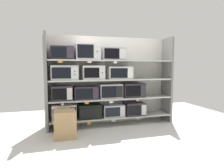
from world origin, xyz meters
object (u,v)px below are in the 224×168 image
microwave_1 (89,111)px  microwave_12 (87,52)px  microwave_11 (62,53)px  microwave_4 (62,93)px  microwave_0 (64,112)px  microwave_7 (133,90)px  microwave_5 (86,93)px  microwave_6 (110,91)px  microwave_9 (93,72)px  microwave_8 (64,73)px  microwave_13 (113,54)px  microwave_2 (113,110)px  microwave_10 (119,73)px  shipping_carton (65,124)px  microwave_3 (134,108)px

microwave_1 → microwave_12: size_ratio=0.97×
microwave_11 → microwave_4: bearing=179.5°
microwave_0 → microwave_7: bearing=-0.0°
microwave_5 → microwave_12: microwave_12 is taller
microwave_1 → microwave_12: (-0.03, -0.00, 1.30)m
microwave_12 → microwave_6: bearing=0.0°
microwave_9 → microwave_8: bearing=-180.0°
microwave_6 → microwave_13: bearing=-0.0°
microwave_0 → microwave_13: bearing=-0.0°
microwave_2 → microwave_12: (-0.57, -0.00, 1.32)m
microwave_9 → microwave_10: microwave_9 is taller
microwave_5 → shipping_carton: microwave_5 is taller
microwave_10 → shipping_carton: 1.66m
microwave_0 → microwave_4: 0.42m
microwave_6 → microwave_9: (-0.39, 0.00, 0.42)m
microwave_1 → microwave_11: microwave_11 is taller
microwave_3 → microwave_5: bearing=-180.0°
microwave_1 → microwave_10: 1.10m
microwave_8 → microwave_2: bearing=-0.0°
microwave_3 → microwave_8: 1.81m
microwave_11 → shipping_carton: (0.01, -0.53, -1.37)m
microwave_0 → microwave_12: bearing=-0.0°
microwave_7 → microwave_0: bearing=180.0°
microwave_7 → microwave_8: 1.61m
microwave_2 → microwave_10: 0.88m
microwave_11 → shipping_carton: bearing=-88.6°
shipping_carton → microwave_1: bearing=43.8°
microwave_8 → microwave_12: 0.66m
microwave_3 → microwave_13: bearing=-180.0°
microwave_10 → microwave_4: bearing=180.0°
microwave_1 → shipping_carton: bearing=-136.2°
microwave_12 → microwave_7: bearing=0.0°
microwave_9 → microwave_11: size_ratio=1.04×
microwave_12 → microwave_5: bearing=179.9°
microwave_7 → microwave_12: size_ratio=1.00×
microwave_9 → microwave_12: (-0.12, -0.00, 0.45)m
microwave_11 → microwave_12: (0.54, -0.00, 0.03)m
microwave_12 → shipping_carton: bearing=-134.7°
microwave_3 → microwave_8: size_ratio=0.84×
microwave_9 → microwave_5: bearing=-179.9°
microwave_1 → microwave_12: 1.30m
microwave_6 → shipping_carton: microwave_6 is taller
shipping_carton → microwave_4: bearing=93.1°
microwave_6 → microwave_11: size_ratio=1.12×
microwave_3 → microwave_10: microwave_10 is taller
microwave_12 → microwave_2: bearing=0.0°
microwave_8 → microwave_11: (-0.05, -0.00, 0.41)m
microwave_0 → microwave_10: bearing=-0.0°
microwave_1 → microwave_13: 1.38m
microwave_4 → microwave_12: microwave_12 is taller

